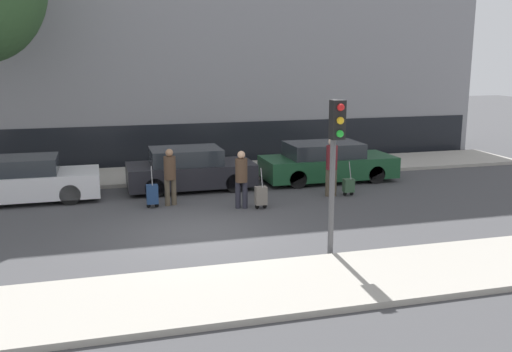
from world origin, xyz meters
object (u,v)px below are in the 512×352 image
Objects in this scene: parked_car_0 at (20,181)px; trolley_left at (152,194)px; pedestrian_left at (170,174)px; parked_bicycle at (196,160)px; traffic_light at (335,146)px; parked_car_1 at (190,170)px; trolley_right at (349,185)px; trolley_center at (261,196)px; pedestrian_center at (241,176)px; pedestrian_right at (332,163)px; parked_car_2 at (327,163)px.

parked_car_0 is 3.68× the size of trolley_left.
trolley_left is at bearing -179.95° from pedestrian_left.
traffic_light is at bearing -82.24° from parked_bicycle.
trolley_right is at bearing -25.59° from parked_car_1.
traffic_light is at bearing -118.11° from trolley_right.
parked_car_1 reaches higher than trolley_center.
trolley_left is 6.41m from traffic_light.
parked_car_0 is at bearing 168.54° from trolley_right.
traffic_light reaches higher than parked_car_0.
parked_bicycle is at bearing -64.80° from pedestrian_center.
trolley_center is at bearing -17.43° from trolley_left.
trolley_center is 4.66m from traffic_light.
pedestrian_right is (4.88, -0.22, 0.10)m from pedestrian_left.
parked_car_1 is 2.23× the size of pedestrian_right.
traffic_light is (-2.80, -7.10, 1.77)m from parked_car_2.
pedestrian_left reaches higher than trolley_right.
pedestrian_left reaches higher than parked_car_0.
parked_bicycle is (5.70, 2.68, -0.14)m from parked_car_0.
trolley_left is 0.67× the size of pedestrian_right.
trolley_right is at bearing 61.89° from traffic_light.
parked_car_2 reaches higher than parked_car_0.
parked_car_1 is 3.77× the size of trolley_right.
pedestrian_center is at bearing -39.01° from pedestrian_left.
traffic_light is (2.80, -5.23, 1.47)m from pedestrian_left.
trolley_left is at bearing -124.66° from parked_car_1.
trolley_center is (2.40, -1.06, -0.56)m from pedestrian_left.
trolley_center reaches higher than trolley_right.
pedestrian_left is at bearing 118.12° from traffic_light.
traffic_light reaches higher than pedestrian_center.
pedestrian_right is (9.09, -1.86, 0.41)m from parked_car_0.
traffic_light is at bearing -56.84° from trolley_left.
trolley_left is 0.74× the size of pedestrian_center.
parked_car_2 is at bearing 18.09° from trolley_left.
pedestrian_right is at bearing 67.42° from traffic_light.
pedestrian_right is (2.48, 0.84, 0.66)m from trolley_center.
parked_car_2 is 4.78m from parked_bicycle.
pedestrian_center is (1.89, -0.86, -0.00)m from pedestrian_left.
parked_bicycle is at bearing 99.57° from trolley_center.
trolley_center is 3.11m from trolley_right.
pedestrian_center is 0.78m from trolley_center.
parked_car_1 is 1.20× the size of traffic_light.
pedestrian_left is at bearing -3.70° from pedestrian_center.
trolley_left is at bearing 162.57° from trolley_center.
trolley_right is (0.54, -0.10, -0.71)m from pedestrian_right.
traffic_light is 9.82m from parked_bicycle.
traffic_light reaches higher than pedestrian_right.
pedestrian_left reaches higher than pedestrian_center.
pedestrian_right is at bearing 170.05° from trolley_right.
trolley_center is (0.51, -0.20, -0.55)m from pedestrian_center.
pedestrian_left is at bearing -21.25° from parked_car_0.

